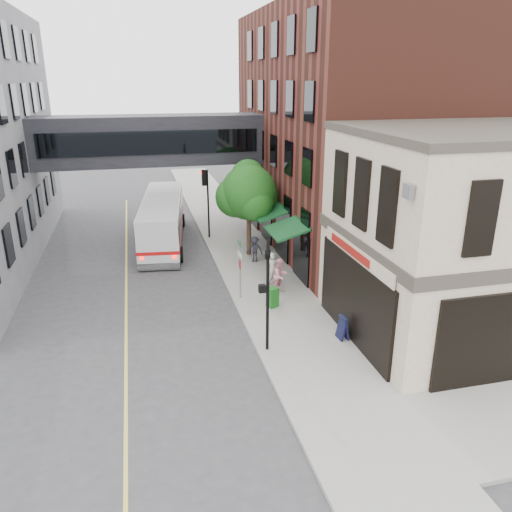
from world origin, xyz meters
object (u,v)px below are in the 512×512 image
bus (163,218)px  pedestrian_b (280,276)px  sandwich_board (343,327)px  pedestrian_a (273,270)px  pedestrian_c (255,249)px  newspaper_box (273,297)px

bus → pedestrian_b: bus is taller
sandwich_board → bus: bearing=108.4°
pedestrian_a → pedestrian_c: size_ratio=1.17×
pedestrian_a → sandwich_board: pedestrian_a is taller
bus → sandwich_board: bearing=-67.6°
pedestrian_b → newspaper_box: (-0.81, -1.49, -0.42)m
pedestrian_a → newspaper_box: size_ratio=1.90×
bus → pedestrian_c: 7.26m
pedestrian_c → sandwich_board: 9.72m
pedestrian_c → pedestrian_b: bearing=-57.2°
pedestrian_a → sandwich_board: size_ratio=1.79×
bus → pedestrian_c: bearing=-48.2°
pedestrian_c → sandwich_board: (1.37, -9.62, -0.26)m
pedestrian_b → pedestrian_c: size_ratio=1.17×
newspaper_box → sandwich_board: bearing=-84.0°
pedestrian_b → newspaper_box: pedestrian_b is taller
bus → sandwich_board: 16.26m
pedestrian_b → pedestrian_c: 4.55m
pedestrian_b → sandwich_board: pedestrian_b is taller
sandwich_board → newspaper_box: bearing=114.8°
bus → sandwich_board: bus is taller
pedestrian_a → newspaper_box: pedestrian_a is taller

